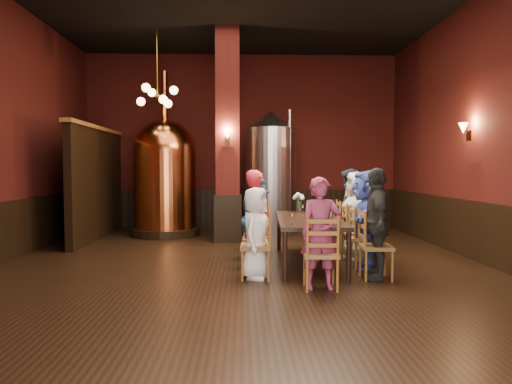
{
  "coord_description": "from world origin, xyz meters",
  "views": [
    {
      "loc": [
        0.01,
        -6.95,
        1.56
      ],
      "look_at": [
        0.22,
        0.2,
        1.19
      ],
      "focal_mm": 32.0,
      "sensor_mm": 36.0,
      "label": 1
    }
  ],
  "objects_px": {
    "person_1": "(256,219)",
    "rose_vase": "(299,199)",
    "dining_table": "(309,222)",
    "person_2": "(257,218)",
    "steel_vessel": "(271,173)",
    "person_0": "(256,233)",
    "copper_kettle": "(165,176)"
  },
  "relations": [
    {
      "from": "person_1",
      "to": "rose_vase",
      "type": "relative_size",
      "value": 4.16
    },
    {
      "from": "dining_table",
      "to": "rose_vase",
      "type": "height_order",
      "value": "rose_vase"
    },
    {
      "from": "person_2",
      "to": "steel_vessel",
      "type": "height_order",
      "value": "steel_vessel"
    },
    {
      "from": "steel_vessel",
      "to": "rose_vase",
      "type": "distance_m",
      "value": 2.49
    },
    {
      "from": "dining_table",
      "to": "person_0",
      "type": "distance_m",
      "value": 1.31
    },
    {
      "from": "dining_table",
      "to": "steel_vessel",
      "type": "xyz_separation_m",
      "value": [
        -0.4,
        3.42,
        0.76
      ]
    },
    {
      "from": "person_1",
      "to": "copper_kettle",
      "type": "relative_size",
      "value": 0.41
    },
    {
      "from": "person_2",
      "to": "copper_kettle",
      "type": "distance_m",
      "value": 3.63
    },
    {
      "from": "copper_kettle",
      "to": "rose_vase",
      "type": "bearing_deg",
      "value": -38.96
    },
    {
      "from": "person_1",
      "to": "steel_vessel",
      "type": "distance_m",
      "value": 3.81
    },
    {
      "from": "rose_vase",
      "to": "person_2",
      "type": "bearing_deg",
      "value": -141.58
    },
    {
      "from": "steel_vessel",
      "to": "rose_vase",
      "type": "bearing_deg",
      "value": -81.42
    },
    {
      "from": "copper_kettle",
      "to": "person_0",
      "type": "bearing_deg",
      "value": -65.1
    },
    {
      "from": "dining_table",
      "to": "person_0",
      "type": "height_order",
      "value": "person_0"
    },
    {
      "from": "person_0",
      "to": "copper_kettle",
      "type": "distance_m",
      "value": 4.75
    },
    {
      "from": "person_1",
      "to": "steel_vessel",
      "type": "bearing_deg",
      "value": -21.22
    },
    {
      "from": "rose_vase",
      "to": "copper_kettle",
      "type": "bearing_deg",
      "value": 141.04
    },
    {
      "from": "person_0",
      "to": "person_2",
      "type": "relative_size",
      "value": 0.91
    },
    {
      "from": "dining_table",
      "to": "person_1",
      "type": "bearing_deg",
      "value": -158.78
    },
    {
      "from": "person_0",
      "to": "copper_kettle",
      "type": "height_order",
      "value": "copper_kettle"
    },
    {
      "from": "dining_table",
      "to": "copper_kettle",
      "type": "height_order",
      "value": "copper_kettle"
    },
    {
      "from": "copper_kettle",
      "to": "rose_vase",
      "type": "xyz_separation_m",
      "value": [
        2.84,
        -2.29,
        -0.39
      ]
    },
    {
      "from": "person_0",
      "to": "rose_vase",
      "type": "distance_m",
      "value": 2.17
    },
    {
      "from": "person_0",
      "to": "person_2",
      "type": "distance_m",
      "value": 1.33
    },
    {
      "from": "person_0",
      "to": "rose_vase",
      "type": "xyz_separation_m",
      "value": [
        0.86,
        1.96,
        0.35
      ]
    },
    {
      "from": "person_0",
      "to": "person_1",
      "type": "xyz_separation_m",
      "value": [
        0.03,
        0.67,
        0.12
      ]
    },
    {
      "from": "copper_kettle",
      "to": "steel_vessel",
      "type": "distance_m",
      "value": 2.47
    },
    {
      "from": "person_2",
      "to": "rose_vase",
      "type": "height_order",
      "value": "person_2"
    },
    {
      "from": "person_2",
      "to": "copper_kettle",
      "type": "height_order",
      "value": "copper_kettle"
    },
    {
      "from": "dining_table",
      "to": "person_1",
      "type": "distance_m",
      "value": 0.92
    },
    {
      "from": "dining_table",
      "to": "person_2",
      "type": "distance_m",
      "value": 0.91
    },
    {
      "from": "dining_table",
      "to": "person_1",
      "type": "height_order",
      "value": "person_1"
    }
  ]
}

